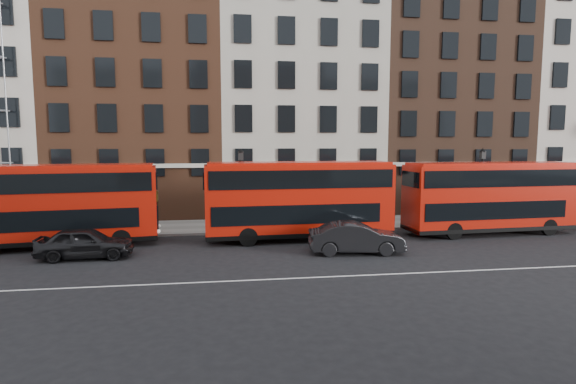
{
  "coord_description": "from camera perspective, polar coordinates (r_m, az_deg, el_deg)",
  "views": [
    {
      "loc": [
        -6.36,
        -20.64,
        5.8
      ],
      "look_at": [
        -2.64,
        5.0,
        3.0
      ],
      "focal_mm": 28.0,
      "sensor_mm": 36.0,
      "label": 1
    }
  ],
  "objects": [
    {
      "name": "ground",
      "position": [
        22.36,
        8.67,
        -8.94
      ],
      "size": [
        120.0,
        120.0,
        0.0
      ],
      "primitive_type": "plane",
      "color": "black",
      "rests_on": "ground"
    },
    {
      "name": "pavement",
      "position": [
        32.29,
        3.24,
        -4.05
      ],
      "size": [
        80.0,
        5.0,
        0.15
      ],
      "primitive_type": "cube",
      "color": "gray",
      "rests_on": "ground"
    },
    {
      "name": "kerb",
      "position": [
        29.89,
        4.19,
        -4.88
      ],
      "size": [
        80.0,
        0.3,
        0.16
      ],
      "primitive_type": "cube",
      "color": "gray",
      "rests_on": "ground"
    },
    {
      "name": "road_centre_line",
      "position": [
        20.53,
        10.31,
        -10.33
      ],
      "size": [
        70.0,
        0.12,
        0.01
      ],
      "primitive_type": "cube",
      "color": "white",
      "rests_on": "ground"
    },
    {
      "name": "building_terrace",
      "position": [
        39.24,
        0.68,
        12.66
      ],
      "size": [
        64.0,
        11.95,
        22.0
      ],
      "color": "#B9AFA0",
      "rests_on": "ground"
    },
    {
      "name": "bus_a",
      "position": [
        28.19,
        -27.62,
        -1.29
      ],
      "size": [
        11.26,
        4.0,
        4.63
      ],
      "rotation": [
        0.0,
        0.0,
        0.13
      ],
      "color": "#B81609",
      "rests_on": "ground"
    },
    {
      "name": "bus_b",
      "position": [
        26.96,
        1.33,
        -0.81
      ],
      "size": [
        11.31,
        3.11,
        4.71
      ],
      "rotation": [
        0.0,
        0.0,
        0.03
      ],
      "color": "#B81609",
      "rests_on": "ground"
    },
    {
      "name": "bus_c",
      "position": [
        31.48,
        24.13,
        -0.45
      ],
      "size": [
        11.09,
        3.21,
        4.61
      ],
      "rotation": [
        0.0,
        0.0,
        0.05
      ],
      "color": "#B81609",
      "rests_on": "ground"
    },
    {
      "name": "car_rear",
      "position": [
        25.08,
        -24.34,
        -5.9
      ],
      "size": [
        4.7,
        1.99,
        1.59
      ],
      "primitive_type": "imported",
      "rotation": [
        0.0,
        0.0,
        1.6
      ],
      "color": "black",
      "rests_on": "ground"
    },
    {
      "name": "car_front",
      "position": [
        24.18,
        8.63,
        -5.78
      ],
      "size": [
        5.15,
        2.26,
        1.65
      ],
      "primitive_type": "imported",
      "rotation": [
        0.0,
        0.0,
        1.47
      ],
      "color": "black",
      "rests_on": "ground"
    },
    {
      "name": "lamp_post_left",
      "position": [
        29.38,
        -5.96,
        0.82
      ],
      "size": [
        0.44,
        0.44,
        5.33
      ],
      "color": "black",
      "rests_on": "pavement"
    },
    {
      "name": "lamp_post_right",
      "position": [
        34.82,
        23.35,
        1.18
      ],
      "size": [
        0.44,
        0.44,
        5.33
      ],
      "color": "black",
      "rests_on": "pavement"
    },
    {
      "name": "iron_railings",
      "position": [
        34.33,
        2.51,
        -2.47
      ],
      "size": [
        6.6,
        0.06,
        1.0
      ],
      "primitive_type": null,
      "color": "black",
      "rests_on": "pavement"
    }
  ]
}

